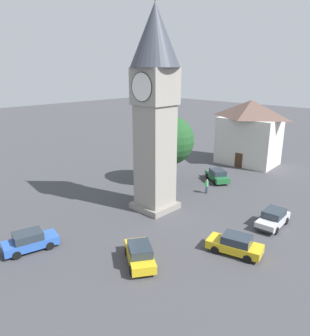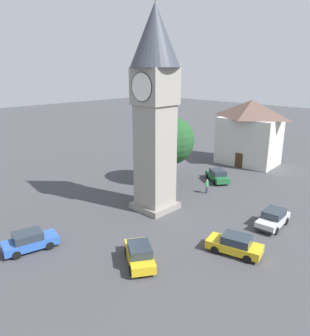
{
  "view_description": "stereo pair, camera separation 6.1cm",
  "coord_description": "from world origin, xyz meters",
  "px_view_note": "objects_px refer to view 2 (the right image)",
  "views": [
    {
      "loc": [
        21.29,
        -22.01,
        13.58
      ],
      "look_at": [
        0.0,
        0.0,
        4.25
      ],
      "focal_mm": 35.09,
      "sensor_mm": 36.0,
      "label": 1
    },
    {
      "loc": [
        21.33,
        -21.97,
        13.58
      ],
      "look_at": [
        0.0,
        0.0,
        4.25
      ],
      "focal_mm": 35.09,
      "sensor_mm": 36.0,
      "label": 2
    }
  ],
  "objects_px": {
    "car_white_side": "(217,175)",
    "pedestrian": "(207,185)",
    "tree": "(170,140)",
    "building_shop_left": "(249,132)",
    "car_blue_kerb": "(273,218)",
    "car_black_far": "(30,241)",
    "clock_tower": "(155,95)",
    "car_silver_kerb": "(235,244)",
    "car_red_corner": "(139,254)"
  },
  "relations": [
    {
      "from": "clock_tower",
      "to": "tree",
      "type": "relative_size",
      "value": 2.32
    },
    {
      "from": "car_black_far",
      "to": "building_shop_left",
      "type": "bearing_deg",
      "value": 90.24
    },
    {
      "from": "car_red_corner",
      "to": "car_white_side",
      "type": "distance_m",
      "value": 20.2
    },
    {
      "from": "building_shop_left",
      "to": "car_red_corner",
      "type": "bearing_deg",
      "value": -75.37
    },
    {
      "from": "car_silver_kerb",
      "to": "pedestrian",
      "type": "xyz_separation_m",
      "value": [
        -8.97,
        8.9,
        0.25
      ]
    },
    {
      "from": "car_silver_kerb",
      "to": "pedestrian",
      "type": "relative_size",
      "value": 2.61
    },
    {
      "from": "car_white_side",
      "to": "pedestrian",
      "type": "height_order",
      "value": "pedestrian"
    },
    {
      "from": "clock_tower",
      "to": "car_white_side",
      "type": "xyz_separation_m",
      "value": [
        -0.19,
        11.39,
        -10.46
      ]
    },
    {
      "from": "pedestrian",
      "to": "tree",
      "type": "distance_m",
      "value": 6.86
    },
    {
      "from": "car_blue_kerb",
      "to": "pedestrian",
      "type": "xyz_separation_m",
      "value": [
        -9.02,
        2.53,
        0.25
      ]
    },
    {
      "from": "pedestrian",
      "to": "tree",
      "type": "bearing_deg",
      "value": -175.34
    },
    {
      "from": "tree",
      "to": "building_shop_left",
      "type": "height_order",
      "value": "building_shop_left"
    },
    {
      "from": "car_black_far",
      "to": "tree",
      "type": "bearing_deg",
      "value": 97.5
    },
    {
      "from": "car_black_far",
      "to": "tree",
      "type": "relative_size",
      "value": 0.53
    },
    {
      "from": "tree",
      "to": "car_white_side",
      "type": "bearing_deg",
      "value": 51.93
    },
    {
      "from": "car_red_corner",
      "to": "clock_tower",
      "type": "bearing_deg",
      "value": 127.62
    },
    {
      "from": "clock_tower",
      "to": "car_blue_kerb",
      "type": "height_order",
      "value": "clock_tower"
    },
    {
      "from": "car_white_side",
      "to": "car_black_far",
      "type": "distance_m",
      "value": 23.9
    },
    {
      "from": "car_red_corner",
      "to": "car_black_far",
      "type": "xyz_separation_m",
      "value": [
        -7.46,
        -4.65,
        0.0
      ]
    },
    {
      "from": "clock_tower",
      "to": "car_blue_kerb",
      "type": "bearing_deg",
      "value": 23.54
    },
    {
      "from": "clock_tower",
      "to": "car_blue_kerb",
      "type": "xyz_separation_m",
      "value": [
        10.33,
        4.5,
        -10.46
      ]
    },
    {
      "from": "building_shop_left",
      "to": "car_blue_kerb",
      "type": "bearing_deg",
      "value": -54.67
    },
    {
      "from": "car_silver_kerb",
      "to": "tree",
      "type": "height_order",
      "value": "tree"
    },
    {
      "from": "clock_tower",
      "to": "car_black_far",
      "type": "relative_size",
      "value": 4.38
    },
    {
      "from": "pedestrian",
      "to": "building_shop_left",
      "type": "relative_size",
      "value": 0.18
    },
    {
      "from": "pedestrian",
      "to": "tree",
      "type": "height_order",
      "value": "tree"
    },
    {
      "from": "building_shop_left",
      "to": "tree",
      "type": "bearing_deg",
      "value": -99.17
    },
    {
      "from": "car_blue_kerb",
      "to": "car_black_far",
      "type": "height_order",
      "value": "same"
    },
    {
      "from": "clock_tower",
      "to": "car_blue_kerb",
      "type": "distance_m",
      "value": 15.37
    },
    {
      "from": "clock_tower",
      "to": "car_red_corner",
      "type": "bearing_deg",
      "value": -52.38
    },
    {
      "from": "car_white_side",
      "to": "pedestrian",
      "type": "relative_size",
      "value": 2.58
    },
    {
      "from": "building_shop_left",
      "to": "car_black_far",
      "type": "bearing_deg",
      "value": -89.76
    },
    {
      "from": "car_white_side",
      "to": "car_blue_kerb",
      "type": "bearing_deg",
      "value": -33.24
    },
    {
      "from": "clock_tower",
      "to": "car_red_corner",
      "type": "relative_size",
      "value": 4.41
    },
    {
      "from": "car_silver_kerb",
      "to": "car_white_side",
      "type": "xyz_separation_m",
      "value": [
        -10.47,
        13.26,
        0.0
      ]
    },
    {
      "from": "car_silver_kerb",
      "to": "car_black_far",
      "type": "relative_size",
      "value": 1.0
    },
    {
      "from": "tree",
      "to": "building_shop_left",
      "type": "relative_size",
      "value": 0.89
    },
    {
      "from": "pedestrian",
      "to": "building_shop_left",
      "type": "bearing_deg",
      "value": 101.43
    },
    {
      "from": "car_blue_kerb",
      "to": "car_black_far",
      "type": "xyz_separation_m",
      "value": [
        -11.76,
        -16.97,
        0.0
      ]
    },
    {
      "from": "car_blue_kerb",
      "to": "car_silver_kerb",
      "type": "bearing_deg",
      "value": -90.44
    },
    {
      "from": "car_silver_kerb",
      "to": "building_shop_left",
      "type": "distance_m",
      "value": 26.31
    },
    {
      "from": "clock_tower",
      "to": "pedestrian",
      "type": "bearing_deg",
      "value": 79.43
    },
    {
      "from": "clock_tower",
      "to": "pedestrian",
      "type": "xyz_separation_m",
      "value": [
        1.31,
        7.03,
        -10.21
      ]
    },
    {
      "from": "car_silver_kerb",
      "to": "car_red_corner",
      "type": "bearing_deg",
      "value": -125.51
    },
    {
      "from": "car_red_corner",
      "to": "building_shop_left",
      "type": "xyz_separation_m",
      "value": [
        -7.6,
        29.11,
        3.98
      ]
    },
    {
      "from": "pedestrian",
      "to": "clock_tower",
      "type": "bearing_deg",
      "value": -100.57
    },
    {
      "from": "tree",
      "to": "building_shop_left",
      "type": "bearing_deg",
      "value": 80.83
    },
    {
      "from": "clock_tower",
      "to": "building_shop_left",
      "type": "bearing_deg",
      "value": 94.22
    },
    {
      "from": "clock_tower",
      "to": "car_silver_kerb",
      "type": "relative_size",
      "value": 4.37
    },
    {
      "from": "car_white_side",
      "to": "pedestrian",
      "type": "xyz_separation_m",
      "value": [
        1.5,
        -4.36,
        0.25
      ]
    }
  ]
}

